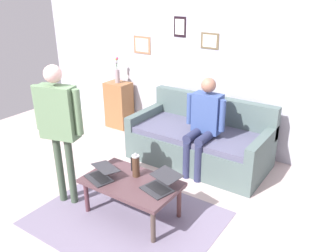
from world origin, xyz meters
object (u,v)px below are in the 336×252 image
object	(u,v)px
french_press	(136,166)
person_standing	(59,119)
person_seated	(204,121)
coffee_table	(132,185)
laptop_left	(101,175)
flower_vase	(117,73)
laptop_center	(160,184)
couch	(200,141)
side_shelf	(119,105)

from	to	relation	value
french_press	person_standing	world-z (taller)	person_standing
person_standing	person_seated	world-z (taller)	person_standing
coffee_table	laptop_left	size ratio (longest dim) A/B	2.65
coffee_table	flower_vase	size ratio (longest dim) A/B	2.36
laptop_left	flower_vase	bearing A→B (deg)	-53.32
laptop_center	french_press	distance (m)	0.38
french_press	couch	bearing A→B (deg)	-92.06
laptop_left	french_press	distance (m)	0.38
couch	person_standing	xyz separation A→B (m)	(0.81, 1.72, 0.73)
coffee_table	side_shelf	distance (m)	2.59
coffee_table	flower_vase	distance (m)	2.66
couch	person_seated	distance (m)	0.51
coffee_table	laptop_left	xyz separation A→B (m)	(0.31, 0.13, 0.09)
side_shelf	person_seated	world-z (taller)	person_seated
laptop_center	person_seated	xyz separation A→B (m)	(0.15, -1.22, 0.26)
side_shelf	flower_vase	size ratio (longest dim) A/B	1.83
couch	person_standing	distance (m)	2.04
flower_vase	person_standing	bearing A→B (deg)	115.92
french_press	flower_vase	world-z (taller)	flower_vase
side_shelf	person_standing	world-z (taller)	person_standing
flower_vase	person_seated	size ratio (longest dim) A/B	0.34
coffee_table	person_standing	bearing A→B (deg)	15.64
person_seated	flower_vase	bearing A→B (deg)	-16.58
couch	flower_vase	xyz separation A→B (m)	(1.82, -0.36, 0.66)
coffee_table	french_press	distance (m)	0.21
couch	flower_vase	size ratio (longest dim) A/B	4.38
coffee_table	person_seated	xyz separation A→B (m)	(-0.18, -1.28, 0.36)
french_press	flower_vase	size ratio (longest dim) A/B	0.64
coffee_table	person_seated	world-z (taller)	person_seated
french_press	flower_vase	bearing A→B (deg)	-44.74
laptop_center	person_standing	xyz separation A→B (m)	(1.12, 0.28, 0.57)
laptop_center	laptop_left	bearing A→B (deg)	15.88
side_shelf	person_seated	distance (m)	2.09
couch	person_seated	world-z (taller)	person_seated
person_seated	couch	bearing A→B (deg)	-55.01
couch	coffee_table	world-z (taller)	couch
person_standing	person_seated	xyz separation A→B (m)	(-0.97, -1.50, -0.31)
side_shelf	laptop_left	bearing A→B (deg)	126.67
couch	person_standing	bearing A→B (deg)	64.94
couch	laptop_left	size ratio (longest dim) A/B	4.91
person_standing	coffee_table	bearing A→B (deg)	-164.36
person_seated	french_press	bearing A→B (deg)	79.81
coffee_table	side_shelf	xyz separation A→B (m)	(1.79, -1.86, 0.03)
couch	flower_vase	distance (m)	1.97
french_press	person_seated	bearing A→B (deg)	-100.19
couch	laptop_center	bearing A→B (deg)	102.20
flower_vase	person_seated	world-z (taller)	person_seated
laptop_center	couch	bearing A→B (deg)	-77.80
person_standing	couch	bearing A→B (deg)	-115.06
person_standing	side_shelf	bearing A→B (deg)	-64.11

